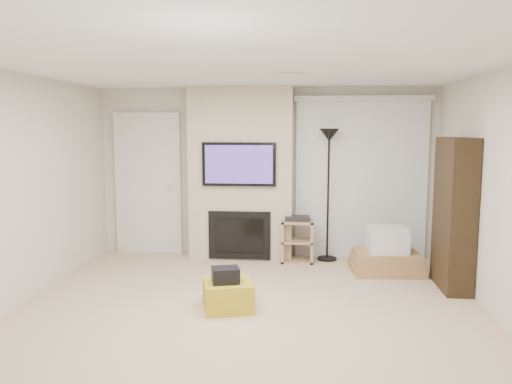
# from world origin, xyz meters

# --- Properties ---
(floor) EXTENTS (5.00, 5.50, 0.00)m
(floor) POSITION_xyz_m (0.00, 0.00, 0.00)
(floor) COLOR #CCB090
(floor) RESTS_ON ground
(ceiling) EXTENTS (5.00, 5.50, 0.00)m
(ceiling) POSITION_xyz_m (0.00, 0.00, 2.50)
(ceiling) COLOR white
(ceiling) RESTS_ON wall_back
(wall_back) EXTENTS (5.00, 0.00, 2.50)m
(wall_back) POSITION_xyz_m (0.00, 2.75, 1.25)
(wall_back) COLOR beige
(wall_back) RESTS_ON ground
(wall_front) EXTENTS (5.00, 0.00, 2.50)m
(wall_front) POSITION_xyz_m (0.00, -2.75, 1.25)
(wall_front) COLOR beige
(wall_front) RESTS_ON ground
(hvac_vent) EXTENTS (0.35, 0.18, 0.01)m
(hvac_vent) POSITION_xyz_m (0.40, 0.80, 2.50)
(hvac_vent) COLOR silver
(hvac_vent) RESTS_ON ceiling
(ottoman) EXTENTS (0.62, 0.62, 0.30)m
(ottoman) POSITION_xyz_m (-0.22, 0.38, 0.15)
(ottoman) COLOR gold
(ottoman) RESTS_ON floor
(black_bag) EXTENTS (0.33, 0.29, 0.16)m
(black_bag) POSITION_xyz_m (-0.24, 0.33, 0.38)
(black_bag) COLOR black
(black_bag) RESTS_ON ottoman
(fireplace_wall) EXTENTS (1.50, 0.47, 2.50)m
(fireplace_wall) POSITION_xyz_m (-0.35, 2.54, 1.24)
(fireplace_wall) COLOR beige
(fireplace_wall) RESTS_ON floor
(entry_door) EXTENTS (1.02, 0.11, 2.14)m
(entry_door) POSITION_xyz_m (-1.80, 2.71, 1.05)
(entry_door) COLOR silver
(entry_door) RESTS_ON floor
(vertical_blinds) EXTENTS (1.98, 0.10, 2.37)m
(vertical_blinds) POSITION_xyz_m (1.40, 2.70, 1.27)
(vertical_blinds) COLOR silver
(vertical_blinds) RESTS_ON floor
(floor_lamp) EXTENTS (0.28, 0.28, 1.90)m
(floor_lamp) POSITION_xyz_m (0.92, 2.50, 1.50)
(floor_lamp) COLOR black
(floor_lamp) RESTS_ON floor
(av_stand) EXTENTS (0.45, 0.38, 0.66)m
(av_stand) POSITION_xyz_m (0.48, 2.37, 0.35)
(av_stand) COLOR tan
(av_stand) RESTS_ON floor
(box_stack) EXTENTS (0.96, 0.75, 0.61)m
(box_stack) POSITION_xyz_m (1.67, 1.94, 0.23)
(box_stack) COLOR #AC7E4F
(box_stack) RESTS_ON floor
(bookshelf) EXTENTS (0.30, 0.80, 1.80)m
(bookshelf) POSITION_xyz_m (2.34, 1.33, 0.90)
(bookshelf) COLOR black
(bookshelf) RESTS_ON floor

